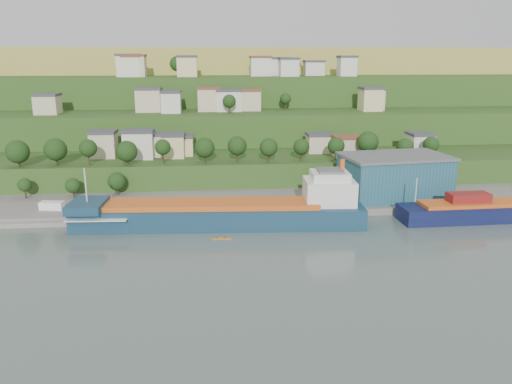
{
  "coord_description": "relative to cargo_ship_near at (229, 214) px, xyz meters",
  "views": [
    {
      "loc": [
        -6.4,
        -114.64,
        42.47
      ],
      "look_at": [
        5.69,
        15.0,
        7.69
      ],
      "focal_mm": 35.0,
      "sensor_mm": 36.0,
      "label": 1
    }
  ],
  "objects": [
    {
      "name": "caravan",
      "position": [
        -48.65,
        12.52,
        -0.39
      ],
      "size": [
        6.8,
        3.7,
        3.01
      ],
      "primitive_type": "cube",
      "rotation": [
        0.0,
        0.0,
        -0.16
      ],
      "color": "white",
      "rests_on": "pebble_beach"
    },
    {
      "name": "dinghy",
      "position": [
        -44.03,
        6.69,
        -1.51
      ],
      "size": [
        4.12,
        2.66,
        0.77
      ],
      "primitive_type": "cube",
      "rotation": [
        0.0,
        0.0,
        -0.34
      ],
      "color": "silver",
      "rests_on": "pebble_beach"
    },
    {
      "name": "hillside",
      "position": [
        1.91,
        158.42,
        -3.0
      ],
      "size": [
        360.0,
        210.91,
        96.0
      ],
      "color": "#284719",
      "rests_on": "ground"
    },
    {
      "name": "cargo_ship_near",
      "position": [
        0.0,
        0.0,
        0.0
      ],
      "size": [
        76.03,
        16.29,
        19.39
      ],
      "rotation": [
        0.0,
        0.0,
        -0.06
      ],
      "color": "#123146",
      "rests_on": "ground"
    },
    {
      "name": "cargo_ship_far",
      "position": [
        76.08,
        -1.3,
        -0.71
      ],
      "size": [
        55.85,
        10.65,
        15.12
      ],
      "rotation": [
        0.0,
        0.0,
        0.02
      ],
      "color": "#0B1033",
      "rests_on": "ground"
    },
    {
      "name": "kayak_yellow",
      "position": [
        -3.26,
        -9.93,
        -2.87
      ],
      "size": [
        3.0,
        1.73,
        0.76
      ],
      "rotation": [
        0.0,
        0.0,
        0.42
      ],
      "color": "#C68617",
      "rests_on": "ground"
    },
    {
      "name": "kayak_orange",
      "position": [
        -1.45,
        -10.19,
        -2.84
      ],
      "size": [
        3.5,
        1.2,
        0.86
      ],
      "rotation": [
        0.0,
        0.0,
        -0.18
      ],
      "color": "orange",
      "rests_on": "ground"
    },
    {
      "name": "pebble_beach",
      "position": [
        -53.09,
        11.74,
        -3.1
      ],
      "size": [
        40.0,
        18.0,
        2.4
      ],
      "primitive_type": "cube",
      "color": "slate",
      "rests_on": "ground"
    },
    {
      "name": "ground",
      "position": [
        1.91,
        -10.26,
        -3.1
      ],
      "size": [
        500.0,
        500.0,
        0.0
      ],
      "primitive_type": "plane",
      "color": "#4A5953",
      "rests_on": "ground"
    },
    {
      "name": "warehouse",
      "position": [
        50.65,
        17.0,
        5.34
      ],
      "size": [
        33.16,
        22.77,
        12.8
      ],
      "rotation": [
        0.0,
        0.0,
        0.13
      ],
      "color": "#205062",
      "rests_on": "quay"
    },
    {
      "name": "quay",
      "position": [
        21.91,
        17.74,
        -3.1
      ],
      "size": [
        220.0,
        26.0,
        4.0
      ],
      "primitive_type": "cube",
      "color": "slate",
      "rests_on": "ground"
    }
  ]
}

